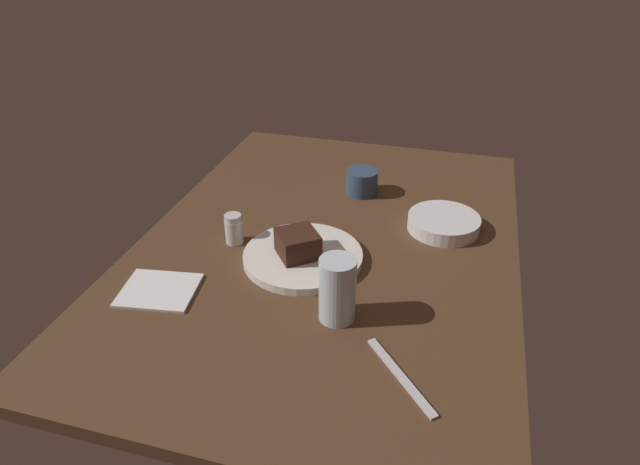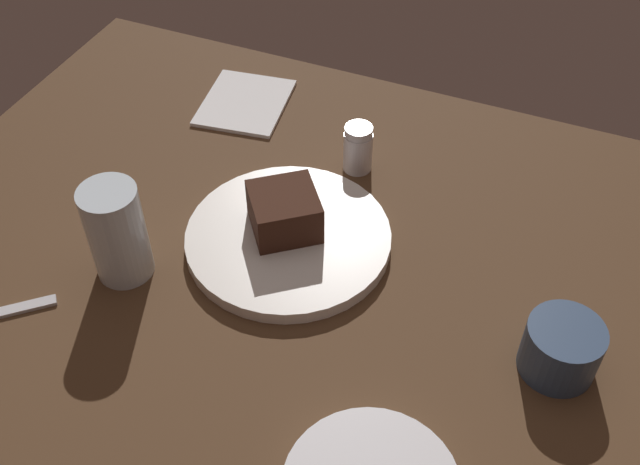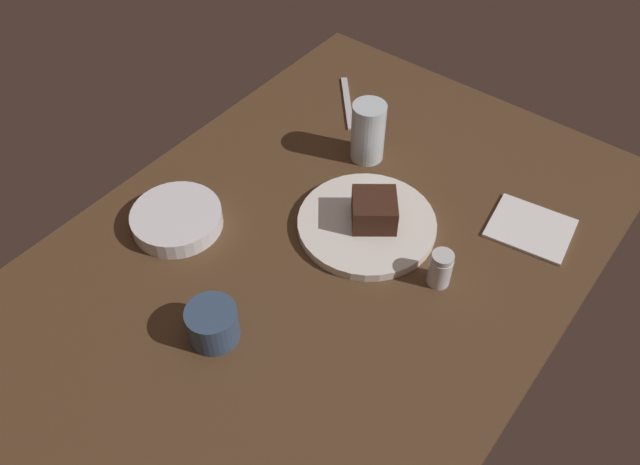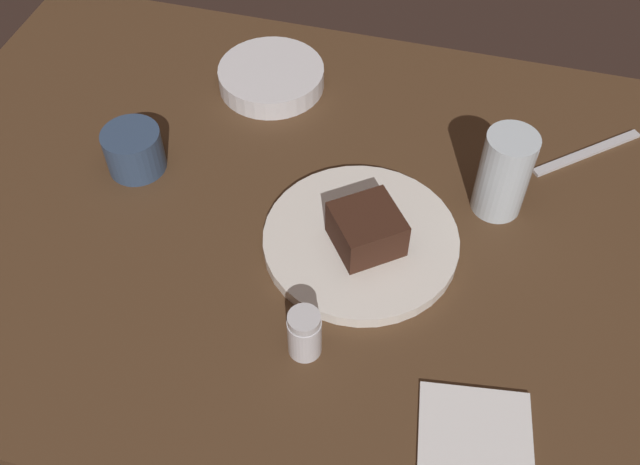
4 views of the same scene
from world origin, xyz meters
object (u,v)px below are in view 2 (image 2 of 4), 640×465
folded_napkin (245,103)px  coffee_cup (561,349)px  water_glass (117,233)px  salt_shaker (358,148)px  dessert_plate (288,238)px  chocolate_cake_slice (284,212)px

folded_napkin → coffee_cup: bearing=150.4°
water_glass → salt_shaker: bearing=-123.9°
dessert_plate → water_glass: 20.94cm
folded_napkin → water_glass: bearing=93.0°
salt_shaker → dessert_plate: bearing=80.7°
dessert_plate → salt_shaker: bearing=-99.3°
dessert_plate → folded_napkin: (18.40, -24.41, -0.59)cm
dessert_plate → coffee_cup: bearing=170.6°
salt_shaker → water_glass: 34.76cm
chocolate_cake_slice → coffee_cup: size_ratio=0.97×
dessert_plate → folded_napkin: 30.58cm
coffee_cup → dessert_plate: bearing=-9.4°
water_glass → coffee_cup: (-51.06, -5.96, -3.18)cm
chocolate_cake_slice → water_glass: water_glass is taller
coffee_cup → water_glass: bearing=6.7°
salt_shaker → coffee_cup: size_ratio=0.84×
water_glass → coffee_cup: size_ratio=1.54×
water_glass → folded_napkin: 36.62cm
salt_shaker → chocolate_cake_slice: bearing=77.5°
chocolate_cake_slice → salt_shaker: 16.67cm
dessert_plate → coffee_cup: (-34.56, 5.69, 2.33)cm
coffee_cup → folded_napkin: size_ratio=0.57×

